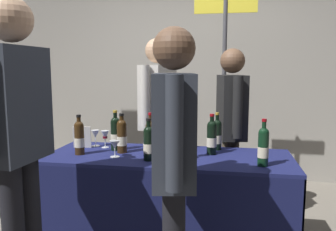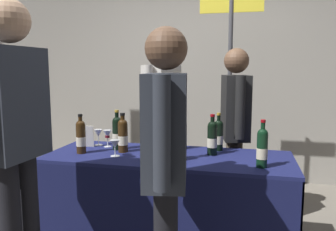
% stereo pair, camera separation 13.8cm
% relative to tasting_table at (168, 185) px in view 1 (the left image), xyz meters
% --- Properties ---
extents(back_partition, '(5.92, 0.12, 2.74)m').
position_rel_tasting_table_xyz_m(back_partition, '(0.00, 1.95, 0.85)').
color(back_partition, '#9E998E').
rests_on(back_partition, ground_plane).
extents(tasting_table, '(1.83, 0.68, 0.75)m').
position_rel_tasting_table_xyz_m(tasting_table, '(0.00, 0.00, 0.00)').
color(tasting_table, '#191E51').
rests_on(tasting_table, ground_plane).
extents(featured_wine_bottle, '(0.07, 0.07, 0.30)m').
position_rel_tasting_table_xyz_m(featured_wine_bottle, '(-0.66, -0.09, 0.36)').
color(featured_wine_bottle, '#38230F').
rests_on(featured_wine_bottle, tasting_table).
extents(display_bottle_0, '(0.08, 0.08, 0.31)m').
position_rel_tasting_table_xyz_m(display_bottle_0, '(0.32, 0.09, 0.37)').
color(display_bottle_0, black).
rests_on(display_bottle_0, tasting_table).
extents(display_bottle_1, '(0.08, 0.08, 0.30)m').
position_rel_tasting_table_xyz_m(display_bottle_1, '(-0.11, -0.16, 0.36)').
color(display_bottle_1, black).
rests_on(display_bottle_1, tasting_table).
extents(display_bottle_2, '(0.08, 0.08, 0.32)m').
position_rel_tasting_table_xyz_m(display_bottle_2, '(-0.44, 0.08, 0.37)').
color(display_bottle_2, black).
rests_on(display_bottle_2, tasting_table).
extents(display_bottle_3, '(0.07, 0.07, 0.30)m').
position_rel_tasting_table_xyz_m(display_bottle_3, '(0.35, 0.23, 0.36)').
color(display_bottle_3, black).
rests_on(display_bottle_3, tasting_table).
extents(display_bottle_4, '(0.08, 0.08, 0.32)m').
position_rel_tasting_table_xyz_m(display_bottle_4, '(-0.12, -0.05, 0.37)').
color(display_bottle_4, '#38230F').
rests_on(display_bottle_4, tasting_table).
extents(display_bottle_5, '(0.07, 0.07, 0.29)m').
position_rel_tasting_table_xyz_m(display_bottle_5, '(0.07, 0.23, 0.35)').
color(display_bottle_5, black).
rests_on(display_bottle_5, tasting_table).
extents(display_bottle_6, '(0.08, 0.08, 0.31)m').
position_rel_tasting_table_xyz_m(display_bottle_6, '(-0.36, 0.02, 0.37)').
color(display_bottle_6, '#38230F').
rests_on(display_bottle_6, tasting_table).
extents(display_bottle_7, '(0.07, 0.07, 0.32)m').
position_rel_tasting_table_xyz_m(display_bottle_7, '(0.67, -0.17, 0.37)').
color(display_bottle_7, black).
rests_on(display_bottle_7, tasting_table).
extents(display_bottle_8, '(0.07, 0.07, 0.31)m').
position_rel_tasting_table_xyz_m(display_bottle_8, '(-0.11, 0.20, 0.36)').
color(display_bottle_8, black).
rests_on(display_bottle_8, tasting_table).
extents(wine_glass_near_vendor, '(0.07, 0.07, 0.14)m').
position_rel_tasting_table_xyz_m(wine_glass_near_vendor, '(-0.55, 0.15, 0.33)').
color(wine_glass_near_vendor, silver).
rests_on(wine_glass_near_vendor, tasting_table).
extents(wine_glass_mid, '(0.07, 0.07, 0.14)m').
position_rel_tasting_table_xyz_m(wine_glass_mid, '(-0.65, 0.19, 0.33)').
color(wine_glass_mid, silver).
rests_on(wine_glass_mid, tasting_table).
extents(wine_glass_near_taster, '(0.07, 0.07, 0.12)m').
position_rel_tasting_table_xyz_m(wine_glass_near_taster, '(-0.37, -0.12, 0.32)').
color(wine_glass_near_taster, silver).
rests_on(wine_glass_near_taster, tasting_table).
extents(flower_vase, '(0.10, 0.10, 0.40)m').
position_rel_tasting_table_xyz_m(flower_vase, '(0.10, -0.12, 0.35)').
color(flower_vase, slate).
rests_on(flower_vase, tasting_table).
extents(brochure_stand, '(0.15, 0.04, 0.18)m').
position_rel_tasting_table_xyz_m(brochure_stand, '(-0.73, 0.11, 0.32)').
color(brochure_stand, silver).
rests_on(brochure_stand, tasting_table).
extents(vendor_presenter, '(0.30, 0.56, 1.68)m').
position_rel_tasting_table_xyz_m(vendor_presenter, '(-0.22, 0.68, 0.49)').
color(vendor_presenter, '#2D3347').
rests_on(vendor_presenter, ground_plane).
extents(vendor_assistant, '(0.28, 0.57, 1.57)m').
position_rel_tasting_table_xyz_m(vendor_assistant, '(0.47, 0.60, 0.41)').
color(vendor_assistant, '#4C4233').
rests_on(vendor_assistant, ground_plane).
extents(taster_foreground_right, '(0.28, 0.63, 1.61)m').
position_rel_tasting_table_xyz_m(taster_foreground_right, '(0.16, -0.71, 0.45)').
color(taster_foreground_right, black).
rests_on(taster_foreground_right, ground_plane).
extents(taster_foreground_left, '(0.24, 0.56, 1.78)m').
position_rel_tasting_table_xyz_m(taster_foreground_left, '(-0.72, -0.77, 0.55)').
color(taster_foreground_left, black).
rests_on(taster_foreground_left, ground_plane).
extents(booth_signpost, '(0.61, 0.04, 2.11)m').
position_rel_tasting_table_xyz_m(booth_signpost, '(0.39, 1.02, 0.79)').
color(booth_signpost, '#47474C').
rests_on(booth_signpost, ground_plane).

